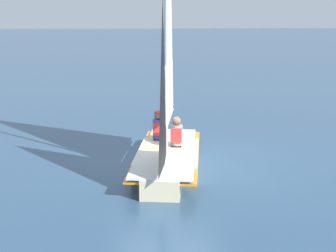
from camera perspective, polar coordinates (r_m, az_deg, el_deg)
The scene contains 4 objects.
ground_plane at distance 11.28m, azimuth -0.00°, elevation -5.06°, with size 260.00×260.00×0.00m, color #2D4C6B.
sailboat_main at distance 11.05m, azimuth 0.01°, elevation -0.70°, with size 4.48×2.10×6.17m.
sailor_helm at distance 11.49m, azimuth 1.04°, elevation -1.50°, with size 0.38×0.34×1.16m.
sailor_crew at distance 12.11m, azimuth -1.17°, elevation -0.67°, with size 0.38×0.34×1.16m.
Camera 1 is at (-10.68, 0.88, 3.54)m, focal length 50.00 mm.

